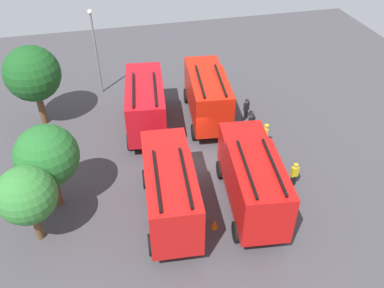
{
  "coord_description": "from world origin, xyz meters",
  "views": [
    {
      "loc": [
        -19.54,
        4.63,
        16.84
      ],
      "look_at": [
        0.0,
        0.0,
        1.4
      ],
      "focal_mm": 37.94,
      "sensor_mm": 36.0,
      "label": 1
    }
  ],
  "objects_px": {
    "fire_truck_0": "(252,178)",
    "lamppost": "(95,46)",
    "tree_0": "(27,195)",
    "firefighter_3": "(265,135)",
    "fire_truck_1": "(207,94)",
    "tree_1": "(47,156)",
    "fire_truck_2": "(170,188)",
    "firefighter_1": "(251,123)",
    "firefighter_4": "(143,85)",
    "traffic_cone_1": "(214,224)",
    "traffic_cone_0": "(270,175)",
    "firefighter_2": "(294,174)",
    "fire_truck_3": "(145,102)",
    "firefighter_0": "(246,108)",
    "tree_2": "(32,74)"
  },
  "relations": [
    {
      "from": "fire_truck_3",
      "to": "firefighter_3",
      "type": "bearing_deg",
      "value": -112.52
    },
    {
      "from": "fire_truck_2",
      "to": "firefighter_0",
      "type": "xyz_separation_m",
      "value": [
        8.19,
        -7.21,
        -1.25
      ]
    },
    {
      "from": "tree_0",
      "to": "firefighter_3",
      "type": "bearing_deg",
      "value": -72.44
    },
    {
      "from": "fire_truck_0",
      "to": "tree_2",
      "type": "height_order",
      "value": "tree_2"
    },
    {
      "from": "firefighter_4",
      "to": "tree_1",
      "type": "relative_size",
      "value": 0.33
    },
    {
      "from": "firefighter_2",
      "to": "firefighter_0",
      "type": "bearing_deg",
      "value": -1.94
    },
    {
      "from": "fire_truck_3",
      "to": "traffic_cone_0",
      "type": "relative_size",
      "value": 11.3
    },
    {
      "from": "firefighter_0",
      "to": "fire_truck_3",
      "type": "bearing_deg",
      "value": -129.98
    },
    {
      "from": "fire_truck_2",
      "to": "lamppost",
      "type": "bearing_deg",
      "value": 15.73
    },
    {
      "from": "tree_2",
      "to": "traffic_cone_0",
      "type": "height_order",
      "value": "tree_2"
    },
    {
      "from": "fire_truck_0",
      "to": "traffic_cone_0",
      "type": "relative_size",
      "value": 11.3
    },
    {
      "from": "tree_0",
      "to": "traffic_cone_1",
      "type": "xyz_separation_m",
      "value": [
        -1.48,
        -9.02,
        -2.77
      ]
    },
    {
      "from": "fire_truck_1",
      "to": "firefighter_4",
      "type": "height_order",
      "value": "fire_truck_1"
    },
    {
      "from": "firefighter_1",
      "to": "firefighter_2",
      "type": "xyz_separation_m",
      "value": [
        -5.47,
        -0.68,
        -0.04
      ]
    },
    {
      "from": "firefighter_0",
      "to": "firefighter_2",
      "type": "distance_m",
      "value": 7.44
    },
    {
      "from": "tree_0",
      "to": "tree_2",
      "type": "xyz_separation_m",
      "value": [
        11.0,
        0.31,
        0.89
      ]
    },
    {
      "from": "traffic_cone_0",
      "to": "lamppost",
      "type": "distance_m",
      "value": 16.48
    },
    {
      "from": "fire_truck_1",
      "to": "firefighter_2",
      "type": "height_order",
      "value": "fire_truck_1"
    },
    {
      "from": "firefighter_2",
      "to": "fire_truck_2",
      "type": "bearing_deg",
      "value": 90.93
    },
    {
      "from": "tree_1",
      "to": "traffic_cone_1",
      "type": "relative_size",
      "value": 8.93
    },
    {
      "from": "fire_truck_3",
      "to": "firefighter_4",
      "type": "relative_size",
      "value": 4.38
    },
    {
      "from": "fire_truck_1",
      "to": "tree_0",
      "type": "bearing_deg",
      "value": 133.91
    },
    {
      "from": "fire_truck_2",
      "to": "traffic_cone_1",
      "type": "xyz_separation_m",
      "value": [
        -1.35,
        -2.1,
        -1.86
      ]
    },
    {
      "from": "fire_truck_3",
      "to": "firefighter_0",
      "type": "bearing_deg",
      "value": -87.34
    },
    {
      "from": "fire_truck_0",
      "to": "tree_0",
      "type": "height_order",
      "value": "tree_0"
    },
    {
      "from": "firefighter_0",
      "to": "traffic_cone_0",
      "type": "relative_size",
      "value": 2.47
    },
    {
      "from": "fire_truck_2",
      "to": "firefighter_1",
      "type": "bearing_deg",
      "value": -43.36
    },
    {
      "from": "firefighter_3",
      "to": "traffic_cone_0",
      "type": "relative_size",
      "value": 2.8
    },
    {
      "from": "fire_truck_1",
      "to": "tree_0",
      "type": "distance_m",
      "value": 14.28
    },
    {
      "from": "fire_truck_0",
      "to": "firefighter_3",
      "type": "relative_size",
      "value": 4.03
    },
    {
      "from": "fire_truck_1",
      "to": "firefighter_1",
      "type": "xyz_separation_m",
      "value": [
        -2.56,
        -2.5,
        -1.2
      ]
    },
    {
      "from": "fire_truck_2",
      "to": "traffic_cone_1",
      "type": "distance_m",
      "value": 3.12
    },
    {
      "from": "firefighter_1",
      "to": "tree_0",
      "type": "bearing_deg",
      "value": 90.26
    },
    {
      "from": "fire_truck_0",
      "to": "lamppost",
      "type": "bearing_deg",
      "value": 32.88
    },
    {
      "from": "firefighter_1",
      "to": "firefighter_4",
      "type": "xyz_separation_m",
      "value": [
        7.03,
        6.53,
        -0.01
      ]
    },
    {
      "from": "fire_truck_1",
      "to": "tree_1",
      "type": "distance_m",
      "value": 12.26
    },
    {
      "from": "traffic_cone_0",
      "to": "lamppost",
      "type": "bearing_deg",
      "value": 35.61
    },
    {
      "from": "tree_2",
      "to": "traffic_cone_1",
      "type": "distance_m",
      "value": 16.0
    },
    {
      "from": "fire_truck_2",
      "to": "firefighter_1",
      "type": "xyz_separation_m",
      "value": [
        6.23,
        -6.89,
        -1.2
      ]
    },
    {
      "from": "tree_2",
      "to": "firefighter_0",
      "type": "bearing_deg",
      "value": -101.5
    },
    {
      "from": "firefighter_2",
      "to": "tree_1",
      "type": "height_order",
      "value": "tree_1"
    },
    {
      "from": "firefighter_4",
      "to": "firefighter_1",
      "type": "bearing_deg",
      "value": 110.95
    },
    {
      "from": "fire_truck_2",
      "to": "firefighter_2",
      "type": "xyz_separation_m",
      "value": [
        0.75,
        -7.57,
        -1.24
      ]
    },
    {
      "from": "fire_truck_1",
      "to": "tree_1",
      "type": "height_order",
      "value": "tree_1"
    },
    {
      "from": "firefighter_0",
      "to": "firefighter_3",
      "type": "relative_size",
      "value": 0.88
    },
    {
      "from": "firefighter_3",
      "to": "tree_0",
      "type": "relative_size",
      "value": 0.4
    },
    {
      "from": "fire_truck_0",
      "to": "lamppost",
      "type": "distance_m",
      "value": 16.71
    },
    {
      "from": "fire_truck_2",
      "to": "firefighter_3",
      "type": "relative_size",
      "value": 4.0
    },
    {
      "from": "firefighter_1",
      "to": "firefighter_2",
      "type": "height_order",
      "value": "firefighter_1"
    },
    {
      "from": "lamppost",
      "to": "tree_2",
      "type": "bearing_deg",
      "value": 129.07
    }
  ]
}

